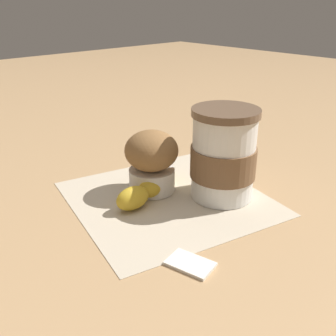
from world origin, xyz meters
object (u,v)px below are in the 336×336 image
Objects in this scene: banana at (151,184)px; coffee_cup at (223,156)px; muffin at (151,160)px; sugar_packet at (190,262)px.

coffee_cup is at bearing 135.60° from banana.
muffin is 1.84× the size of sugar_packet.
coffee_cup is 0.18m from sugar_packet.
banana is (0.01, 0.01, -0.03)m from muffin.
muffin reaches higher than sugar_packet.
coffee_cup is 0.90× the size of banana.
coffee_cup reaches higher than sugar_packet.
sugar_packet is (0.07, 0.15, -0.01)m from banana.
muffin is 0.19m from sugar_packet.
coffee_cup is 1.40× the size of muffin.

